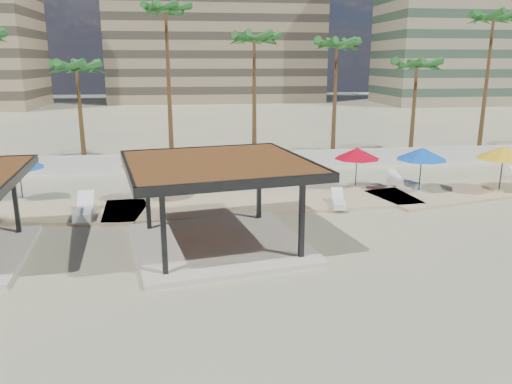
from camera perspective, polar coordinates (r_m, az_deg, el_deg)
ground at (r=18.90m, az=-1.67°, el=-7.61°), size 200.00×200.00×0.00m
promenade at (r=26.33m, az=0.81°, el=-0.98°), size 44.45×7.97×0.24m
boundary_wall at (r=34.08m, az=-4.66°, el=3.53°), size 56.00×0.30×1.20m
building_mid at (r=95.83m, az=-4.67°, el=18.89°), size 38.00×16.00×30.40m
building_east at (r=97.69m, az=24.26°, el=19.41°), size 32.00×15.00×36.40m
pavilion_central at (r=19.53m, az=-4.32°, el=-0.44°), size 7.97×7.97×3.49m
umbrella_b at (r=26.11m, az=-12.35°, el=3.74°), size 2.85×2.85×2.54m
umbrella_c at (r=28.66m, az=11.48°, el=4.33°), size 2.82×2.82×2.31m
umbrella_d at (r=28.68m, az=18.44°, el=4.16°), size 2.96×2.96×2.46m
umbrella_e at (r=30.26m, az=26.46°, el=4.06°), size 2.93×2.93×2.57m
umbrella_f at (r=28.39m, az=-25.52°, el=3.06°), size 2.93×2.93×2.29m
lounger_a at (r=24.69m, az=-19.01°, el=-2.04°), size 0.96×2.48×0.92m
lounger_b at (r=25.32m, az=9.40°, el=-1.13°), size 0.93×1.96×0.71m
lounger_c at (r=30.12m, az=16.45°, el=1.04°), size 1.45×2.19×0.79m
palm_c at (r=36.20m, az=-19.83°, el=12.93°), size 3.00×3.00×7.66m
palm_d at (r=36.42m, az=-10.27°, el=19.13°), size 3.00×3.00×11.44m
palm_e at (r=36.13m, az=-0.20°, el=16.62°), size 3.00×3.00×9.56m
palm_f at (r=37.60m, az=9.21°, el=15.85°), size 3.00×3.00×9.21m
palm_g at (r=39.39m, az=17.92°, el=13.34°), size 3.00×3.00×7.79m
palm_h at (r=42.90m, az=25.48°, el=16.96°), size 3.00×3.00×11.17m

